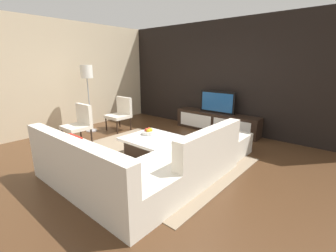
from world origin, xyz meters
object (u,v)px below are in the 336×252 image
Objects in this scene: accent_chair_near at (80,122)px; ottoman at (228,144)px; sectional_couch at (138,167)px; coffee_table at (153,146)px; television at (217,102)px; floor_lamp at (87,77)px; fruit_bowl at (149,132)px; decorative_ball at (230,128)px; media_console at (216,122)px; accent_chair_far at (121,112)px.

accent_chair_near reaches higher than ottoman.
sectional_couch reaches higher than coffee_table.
floor_lamp reaches higher than television.
ottoman is (3.48, 0.91, -1.22)m from floor_lamp.
decorative_ball is at bearing 38.76° from fruit_bowl.
ottoman is (0.95, -1.21, -0.58)m from television.
sectional_couch reaches higher than decorative_ball.
media_console is 2.55m from accent_chair_far.
decorative_ball is (0.00, 0.00, 0.33)m from ottoman.
sectional_couch is at bearing -20.07° from floor_lamp.
accent_chair_far is (0.48, 0.62, -0.93)m from floor_lamp.
media_console is 1.33× the size of floor_lamp.
floor_lamp is at bearing 178.07° from fruit_bowl.
coffee_table is at bearing -134.08° from decorative_ball.
accent_chair_far reaches higher than decorative_ball.
television is at bearing 52.79° from accent_chair_near.
fruit_bowl is (-0.18, 0.10, 0.23)m from coffee_table.
ottoman is 1.60m from fruit_bowl.
floor_lamp is 6.73× the size of decorative_ball.
accent_chair_far is (-2.56, 1.73, 0.20)m from sectional_couch.
floor_lamp reaches higher than ottoman.
fruit_bowl is at bearing 151.93° from coffee_table.
floor_lamp is at bearing -117.36° from accent_chair_far.
floor_lamp is at bearing -139.92° from television.
coffee_table is at bearing -28.07° from fruit_bowl.
fruit_bowl is at bearing -141.24° from ottoman.
accent_chair_far is (-0.17, 1.28, -0.00)m from accent_chair_near.
accent_chair_far reaches higher than coffee_table.
floor_lamp is (-0.65, 0.66, 0.93)m from accent_chair_near.
accent_chair_near reaches higher than media_console.
sectional_couch is at bearing -80.97° from television.
accent_chair_far is at bearing 52.16° from floor_lamp.
television is 1.11× the size of accent_chair_far.
sectional_couch is at bearing -23.58° from accent_chair_far.
sectional_couch is 1.31m from fruit_bowl.
media_console is 3.36m from accent_chair_near.
ottoman is at bearing 25.85° from accent_chair_near.
accent_chair_near is at bearing -159.83° from fruit_bowl.
floor_lamp is 1.22m from accent_chair_far.
media_console is at bearing 52.79° from accent_chair_near.
accent_chair_near reaches higher than decorative_ball.
coffee_table is at bearing -92.49° from media_console.
accent_chair_far is at bearing -143.64° from media_console.
television is at bearing 128.17° from ottoman.
accent_chair_near is 1.32m from floor_lamp.
fruit_bowl is 1.11× the size of decorative_ball.
media_console is 2.30m from coffee_table.
floor_lamp is (-2.53, -2.12, 1.17)m from media_console.
accent_chair_far reaches higher than media_console.
media_console is at bearing -90.00° from television.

